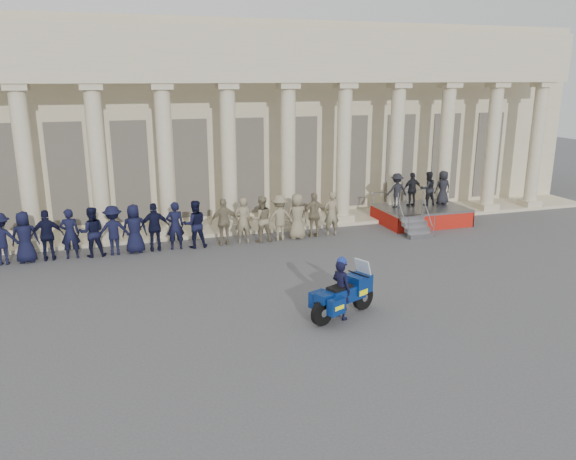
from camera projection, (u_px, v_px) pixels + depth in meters
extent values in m
plane|color=#464649|center=(244.00, 305.00, 16.56)|extent=(90.00, 90.00, 0.00)
cube|color=#C3B692|center=(176.00, 117.00, 29.17)|extent=(40.00, 10.00, 9.00)
cube|color=#C3B692|center=(198.00, 229.00, 24.63)|extent=(40.00, 2.60, 0.15)
cube|color=#C3B692|center=(194.00, 70.00, 22.13)|extent=(35.80, 1.00, 1.00)
cube|color=#C3B692|center=(193.00, 41.00, 21.84)|extent=(35.80, 1.00, 1.20)
cube|color=#C3B692|center=(35.00, 242.00, 21.94)|extent=(0.90, 0.90, 0.30)
cylinder|color=#C3B692|center=(26.00, 167.00, 21.16)|extent=(0.64, 0.64, 5.60)
cube|color=#C3B692|center=(16.00, 87.00, 20.39)|extent=(0.85, 0.85, 0.24)
cube|color=#C3B692|center=(105.00, 236.00, 22.70)|extent=(0.90, 0.90, 0.30)
cylinder|color=#C3B692|center=(98.00, 164.00, 21.92)|extent=(0.64, 0.64, 5.60)
cube|color=#C3B692|center=(91.00, 87.00, 21.15)|extent=(0.85, 0.85, 0.24)
cube|color=#C3B692|center=(170.00, 231.00, 23.46)|extent=(0.90, 0.90, 0.30)
cylinder|color=#C3B692|center=(166.00, 161.00, 22.68)|extent=(0.64, 0.64, 5.60)
cube|color=#C3B692|center=(161.00, 86.00, 21.91)|extent=(0.85, 0.85, 0.24)
cube|color=#C3B692|center=(231.00, 226.00, 24.21)|extent=(0.90, 0.90, 0.30)
cylinder|color=#C3B692|center=(229.00, 158.00, 23.44)|extent=(0.64, 0.64, 5.60)
cube|color=#C3B692|center=(227.00, 86.00, 22.67)|extent=(0.85, 0.85, 0.24)
cube|color=#C3B692|center=(288.00, 222.00, 24.97)|extent=(0.90, 0.90, 0.30)
cylinder|color=#C3B692|center=(288.00, 155.00, 24.20)|extent=(0.64, 0.64, 5.60)
cube|color=#C3B692|center=(288.00, 86.00, 23.43)|extent=(0.85, 0.85, 0.24)
cube|color=#C3B692|center=(342.00, 217.00, 25.73)|extent=(0.90, 0.90, 0.30)
cylinder|color=#C3B692|center=(344.00, 153.00, 24.95)|extent=(0.64, 0.64, 5.60)
cube|color=#C3B692|center=(345.00, 85.00, 24.19)|extent=(0.85, 0.85, 0.24)
cube|color=#C3B692|center=(393.00, 213.00, 26.49)|extent=(0.90, 0.90, 0.30)
cylinder|color=#C3B692|center=(396.00, 151.00, 25.71)|extent=(0.64, 0.64, 5.60)
cube|color=#C3B692|center=(399.00, 85.00, 24.94)|extent=(0.85, 0.85, 0.24)
cube|color=#C3B692|center=(441.00, 210.00, 27.25)|extent=(0.90, 0.90, 0.30)
cylinder|color=#C3B692|center=(445.00, 149.00, 26.47)|extent=(0.64, 0.64, 5.60)
cube|color=#C3B692|center=(450.00, 85.00, 25.70)|extent=(0.85, 0.85, 0.24)
cube|color=#C3B692|center=(486.00, 206.00, 28.01)|extent=(0.90, 0.90, 0.30)
cylinder|color=#C3B692|center=(492.00, 147.00, 27.23)|extent=(0.64, 0.64, 5.60)
cube|color=#C3B692|center=(498.00, 85.00, 26.46)|extent=(0.85, 0.85, 0.24)
cube|color=#C3B692|center=(529.00, 203.00, 28.76)|extent=(0.90, 0.90, 0.30)
cylinder|color=#C3B692|center=(536.00, 145.00, 27.99)|extent=(0.64, 0.64, 5.60)
cube|color=#C3B692|center=(543.00, 85.00, 27.22)|extent=(0.85, 0.85, 0.24)
cube|color=black|center=(68.00, 175.00, 23.58)|extent=(1.30, 0.12, 4.20)
cube|color=black|center=(131.00, 172.00, 24.34)|extent=(1.30, 0.12, 4.20)
cube|color=black|center=(191.00, 169.00, 25.10)|extent=(1.30, 0.12, 4.20)
cube|color=black|center=(248.00, 166.00, 25.86)|extent=(1.30, 0.12, 4.20)
cube|color=black|center=(301.00, 164.00, 26.62)|extent=(1.30, 0.12, 4.20)
cube|color=black|center=(352.00, 161.00, 27.38)|extent=(1.30, 0.12, 4.20)
cube|color=black|center=(399.00, 159.00, 28.13)|extent=(1.30, 0.12, 4.20)
cube|color=black|center=(444.00, 157.00, 28.89)|extent=(1.30, 0.12, 4.20)
cube|color=black|center=(487.00, 155.00, 29.65)|extent=(1.30, 0.12, 4.20)
imported|color=black|center=(1.00, 239.00, 19.97)|extent=(1.22, 0.70, 1.89)
imported|color=black|center=(25.00, 237.00, 20.20)|extent=(0.93, 0.60, 1.89)
imported|color=black|center=(48.00, 235.00, 20.42)|extent=(1.11, 0.46, 1.89)
imported|color=black|center=(70.00, 234.00, 20.65)|extent=(0.69, 0.45, 1.89)
imported|color=black|center=(92.00, 232.00, 20.87)|extent=(0.92, 0.72, 1.89)
imported|color=black|center=(113.00, 230.00, 21.09)|extent=(1.22, 0.70, 1.89)
imported|color=black|center=(134.00, 229.00, 21.32)|extent=(0.93, 0.60, 1.89)
imported|color=black|center=(155.00, 227.00, 21.54)|extent=(1.11, 0.46, 1.89)
imported|color=black|center=(175.00, 226.00, 21.76)|extent=(0.69, 0.45, 1.89)
imported|color=black|center=(195.00, 224.00, 21.99)|extent=(0.92, 0.72, 1.89)
imported|color=#7F7458|center=(224.00, 222.00, 22.33)|extent=(1.11, 0.46, 1.89)
imported|color=#7F7458|center=(243.00, 220.00, 22.55)|extent=(0.69, 0.45, 1.89)
imported|color=#7F7458|center=(261.00, 219.00, 22.77)|extent=(0.92, 0.72, 1.89)
imported|color=#7F7458|center=(279.00, 218.00, 23.00)|extent=(1.22, 0.70, 1.89)
imported|color=#7F7458|center=(297.00, 216.00, 23.22)|extent=(0.93, 0.60, 1.89)
imported|color=#7F7458|center=(314.00, 215.00, 23.44)|extent=(1.11, 0.46, 1.89)
imported|color=#7F7458|center=(331.00, 214.00, 23.67)|extent=(0.69, 0.45, 1.89)
cube|color=gray|center=(421.00, 208.00, 25.76)|extent=(3.82, 2.73, 0.10)
cube|color=maroon|center=(437.00, 223.00, 24.63)|extent=(3.82, 0.04, 0.67)
cube|color=maroon|center=(384.00, 219.00, 25.32)|extent=(0.04, 2.73, 0.67)
cube|color=maroon|center=(456.00, 213.00, 26.42)|extent=(0.04, 2.73, 0.67)
cube|color=gray|center=(421.00, 236.00, 23.47)|extent=(1.10, 0.28, 0.19)
cube|color=gray|center=(418.00, 230.00, 23.67)|extent=(1.10, 0.28, 0.19)
cube|color=gray|center=(415.00, 224.00, 23.88)|extent=(1.10, 0.28, 0.19)
cube|color=gray|center=(411.00, 218.00, 24.08)|extent=(1.10, 0.28, 0.19)
cylinder|color=gray|center=(408.00, 191.00, 26.83)|extent=(3.82, 0.04, 0.04)
imported|color=black|center=(397.00, 191.00, 25.38)|extent=(1.01, 0.58, 1.57)
imported|color=black|center=(412.00, 189.00, 25.61)|extent=(0.92, 0.38, 1.57)
imported|color=black|center=(428.00, 188.00, 25.85)|extent=(0.76, 0.59, 1.57)
imported|color=black|center=(443.00, 187.00, 26.08)|extent=(0.77, 0.50, 1.57)
cylinder|color=black|center=(363.00, 297.00, 16.22)|extent=(0.73, 0.44, 0.73)
cylinder|color=black|center=(322.00, 313.00, 15.16)|extent=(0.73, 0.44, 0.73)
cube|color=navy|center=(345.00, 293.00, 15.64)|extent=(1.35, 0.94, 0.42)
cube|color=navy|center=(358.00, 283.00, 15.95)|extent=(0.79, 0.77, 0.50)
cube|color=silver|center=(358.00, 291.00, 16.02)|extent=(0.36, 0.40, 0.13)
cube|color=#B2BFCC|center=(363.00, 269.00, 15.97)|extent=(0.42, 0.56, 0.59)
cube|color=black|center=(340.00, 288.00, 15.44)|extent=(0.81, 0.63, 0.11)
cube|color=navy|center=(324.00, 298.00, 15.09)|extent=(0.51, 0.50, 0.24)
cube|color=navy|center=(336.00, 306.00, 14.95)|extent=(0.55, 0.42, 0.44)
cube|color=#FDFF0D|center=(336.00, 306.00, 14.95)|extent=(0.41, 0.38, 0.11)
cube|color=navy|center=(318.00, 299.00, 15.46)|extent=(0.55, 0.42, 0.44)
cube|color=#FDFF0D|center=(318.00, 299.00, 15.46)|extent=(0.41, 0.38, 0.11)
cylinder|color=silver|center=(324.00, 308.00, 15.58)|extent=(0.65, 0.37, 0.11)
cylinder|color=black|center=(359.00, 274.00, 15.88)|extent=(0.35, 0.72, 0.04)
imported|color=black|center=(341.00, 289.00, 15.49)|extent=(0.63, 0.73, 1.71)
sphere|color=navy|center=(342.00, 262.00, 15.28)|extent=(0.28, 0.28, 0.28)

